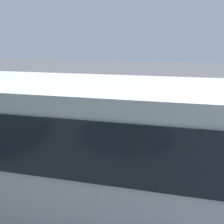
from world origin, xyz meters
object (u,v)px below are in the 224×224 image
tour_bus (51,154)px  spectator_centre (88,133)px  spectator_right (54,131)px  parked_motorcycle_silver (106,162)px  traffic_cone (155,117)px  spectator_left (111,138)px  stunt_motorcycle (124,100)px  spectator_far_right (35,132)px  spectator_far_left (143,140)px

tour_bus → spectator_centre: size_ratio=6.21×
spectator_right → parked_motorcycle_silver: 2.23m
spectator_centre → spectator_right: size_ratio=0.97×
spectator_centre → traffic_cone: bearing=-110.9°
spectator_centre → parked_motorcycle_silver: size_ratio=0.83×
spectator_left → parked_motorcycle_silver: size_ratio=0.82×
spectator_centre → spectator_right: bearing=9.3°
tour_bus → traffic_cone: tour_bus is taller
spectator_right → traffic_cone: bearing=-120.9°
tour_bus → parked_motorcycle_silver: tour_bus is taller
spectator_centre → parked_motorcycle_silver: (-0.89, 0.90, -0.54)m
tour_bus → stunt_motorcycle: tour_bus is taller
stunt_motorcycle → spectator_right: bearing=77.4°
spectator_right → spectator_far_right: spectator_right is taller
spectator_left → spectator_centre: (0.88, -0.20, 0.02)m
spectator_centre → traffic_cone: 5.21m
spectator_left → parked_motorcycle_silver: 0.87m
tour_bus → stunt_motorcycle: (0.16, -8.40, -0.68)m
spectator_left → spectator_far_right: (2.72, 0.09, -0.00)m
spectator_far_right → stunt_motorcycle: spectator_far_right is taller
spectator_right → stunt_motorcycle: spectator_right is taller
tour_bus → spectator_right: size_ratio=6.03×
spectator_centre → parked_motorcycle_silver: spectator_centre is taller
spectator_far_right → stunt_motorcycle: 5.99m
parked_motorcycle_silver → traffic_cone: (-0.95, -5.72, -0.18)m
parked_motorcycle_silver → spectator_left: bearing=-89.0°
tour_bus → spectator_far_right: bearing=-52.4°
traffic_cone → spectator_far_left: bearing=90.7°
spectator_right → stunt_motorcycle: (-1.25, -5.58, -0.08)m
spectator_left → spectator_centre: 0.90m
spectator_left → stunt_motorcycle: 5.64m
spectator_right → spectator_far_left: bearing=178.6°
tour_bus → spectator_right: tour_bus is taller
spectator_far_left → spectator_far_right: spectator_far_left is taller
spectator_centre → spectator_far_right: (1.84, 0.28, -0.02)m
spectator_right → stunt_motorcycle: 5.72m
spectator_far_left → traffic_cone: size_ratio=2.81×
spectator_left → spectator_right: (2.03, -0.01, 0.05)m
spectator_centre → spectator_far_right: spectator_centre is taller
spectator_far_left → stunt_motorcycle: 5.93m
tour_bus → spectator_right: (1.41, -2.82, -0.60)m
tour_bus → parked_motorcycle_silver: size_ratio=5.16×
spectator_right → traffic_cone: spectator_right is taller
tour_bus → stunt_motorcycle: size_ratio=5.47×
traffic_cone → spectator_left: bearing=79.1°
spectator_far_left → spectator_left: size_ratio=1.05×
spectator_far_left → spectator_right: (3.06, -0.07, -0.01)m
spectator_far_left → spectator_left: spectator_far_left is taller
spectator_right → parked_motorcycle_silver: size_ratio=0.86×
parked_motorcycle_silver → stunt_motorcycle: size_ratio=1.06×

